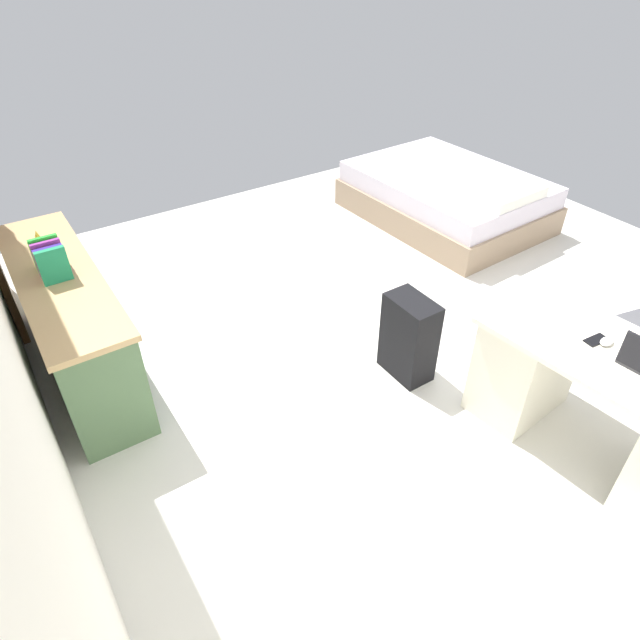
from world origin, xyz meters
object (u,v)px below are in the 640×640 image
Objects in this scene: desk at (602,404)px; cell_phone_by_mouse at (596,340)px; suitcase_black at (409,338)px; computer_mouse at (607,341)px; bed at (446,197)px; figurine_small at (38,238)px; credenza at (73,323)px.

cell_phone_by_mouse is at bearing -3.92° from desk.
computer_mouse is (-1.01, -0.47, 0.44)m from suitcase_black.
figurine_small is at bearing 88.22° from bed.
cell_phone_by_mouse reaches higher than suitcase_black.
computer_mouse is at bearing -155.14° from suitcase_black.
desk reaches higher than bed.
desk is at bearing 158.17° from computer_mouse.
computer_mouse is 0.74× the size of cell_phone_by_mouse.
desk is 14.93× the size of computer_mouse.
credenza reaches higher than bed.
credenza reaches higher than desk.
bed is 3.81m from figurine_small.
credenza is (2.40, 2.29, 0.01)m from desk.
figurine_small is (2.67, 2.30, 0.11)m from cell_phone_by_mouse.
computer_mouse is at bearing -147.51° from cell_phone_by_mouse.
figurine_small is (0.12, 3.76, 0.60)m from bed.
figurine_small reaches higher than suitcase_black.
bed is at bearing -50.30° from suitcase_black.
computer_mouse is at bearing 151.21° from bed.
figurine_small reaches higher than credenza.
cell_phone_by_mouse reaches higher than desk.
suitcase_black is at bearing 21.28° from desk.
cell_phone_by_mouse is (0.16, -0.01, 0.35)m from desk.
figurine_small is at bearing 35.49° from computer_mouse.
suitcase_black is (-1.59, 1.90, 0.06)m from bed.
desk is 3.09m from bed.
suitcase_black is 4.43× the size of cell_phone_by_mouse.
desk is 13.57× the size of figurine_small.
credenza reaches higher than computer_mouse.
credenza is at bearing -179.80° from figurine_small.
suitcase_black is at bearing -132.70° from figurine_small.
desk is 0.39m from cell_phone_by_mouse.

